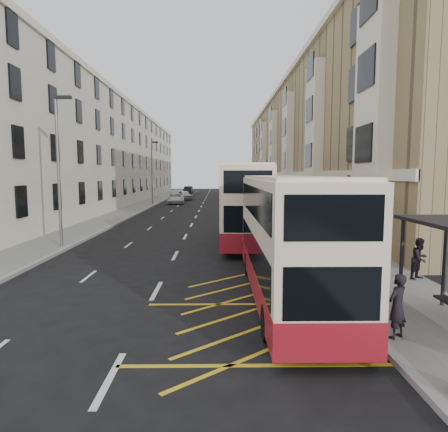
{
  "coord_description": "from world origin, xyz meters",
  "views": [
    {
      "loc": [
        2.18,
        -9.57,
        4.05
      ],
      "look_at": [
        2.42,
        8.86,
        2.1
      ],
      "focal_mm": 32.0,
      "sensor_mm": 36.0,
      "label": 1
    }
  ],
  "objects_px": {
    "street_lamp_near": "(59,163)",
    "car_red": "(226,192)",
    "street_lamp_far": "(152,169)",
    "white_van": "(175,198)",
    "double_decker_rear": "(250,203)",
    "pedestrian_mid": "(420,259)",
    "car_silver": "(185,195)",
    "double_decker_front": "(288,238)",
    "car_dark": "(188,190)",
    "pedestrian_far": "(320,245)",
    "pedestrian_near": "(397,306)"
  },
  "relations": [
    {
      "from": "street_lamp_far",
      "to": "double_decker_rear",
      "type": "relative_size",
      "value": 0.69
    },
    {
      "from": "street_lamp_near",
      "to": "pedestrian_near",
      "type": "xyz_separation_m",
      "value": [
        12.76,
        -12.44,
        -3.71
      ]
    },
    {
      "from": "double_decker_front",
      "to": "car_silver",
      "type": "distance_m",
      "value": 50.43
    },
    {
      "from": "car_dark",
      "to": "car_red",
      "type": "height_order",
      "value": "car_dark"
    },
    {
      "from": "double_decker_front",
      "to": "pedestrian_far",
      "type": "relative_size",
      "value": 5.56
    },
    {
      "from": "car_silver",
      "to": "street_lamp_near",
      "type": "bearing_deg",
      "value": -113.1
    },
    {
      "from": "double_decker_rear",
      "to": "pedestrian_near",
      "type": "distance_m",
      "value": 14.95
    },
    {
      "from": "car_dark",
      "to": "double_decker_front",
      "type": "bearing_deg",
      "value": -82.25
    },
    {
      "from": "street_lamp_near",
      "to": "car_silver",
      "type": "relative_size",
      "value": 1.85
    },
    {
      "from": "double_decker_rear",
      "to": "pedestrian_mid",
      "type": "height_order",
      "value": "double_decker_rear"
    },
    {
      "from": "pedestrian_far",
      "to": "car_silver",
      "type": "distance_m",
      "value": 46.72
    },
    {
      "from": "double_decker_front",
      "to": "car_red",
      "type": "xyz_separation_m",
      "value": [
        -0.91,
        60.92,
        -1.37
      ]
    },
    {
      "from": "street_lamp_near",
      "to": "double_decker_rear",
      "type": "height_order",
      "value": "street_lamp_near"
    },
    {
      "from": "car_silver",
      "to": "car_dark",
      "type": "xyz_separation_m",
      "value": [
        -0.9,
        19.43,
        0.02
      ]
    },
    {
      "from": "pedestrian_far",
      "to": "car_dark",
      "type": "distance_m",
      "value": 65.99
    },
    {
      "from": "car_red",
      "to": "street_lamp_near",
      "type": "bearing_deg",
      "value": 94.79
    },
    {
      "from": "street_lamp_far",
      "to": "car_red",
      "type": "distance_m",
      "value": 24.31
    },
    {
      "from": "double_decker_rear",
      "to": "car_silver",
      "type": "distance_m",
      "value": 39.26
    },
    {
      "from": "street_lamp_near",
      "to": "car_dark",
      "type": "relative_size",
      "value": 1.74
    },
    {
      "from": "street_lamp_near",
      "to": "car_silver",
      "type": "height_order",
      "value": "street_lamp_near"
    },
    {
      "from": "street_lamp_far",
      "to": "pedestrian_far",
      "type": "relative_size",
      "value": 4.45
    },
    {
      "from": "pedestrian_near",
      "to": "car_silver",
      "type": "distance_m",
      "value": 54.1
    },
    {
      "from": "street_lamp_near",
      "to": "street_lamp_far",
      "type": "xyz_separation_m",
      "value": [
        0.0,
        30.0,
        0.0
      ]
    },
    {
      "from": "street_lamp_far",
      "to": "pedestrian_near",
      "type": "bearing_deg",
      "value": -73.27
    },
    {
      "from": "street_lamp_far",
      "to": "pedestrian_near",
      "type": "xyz_separation_m",
      "value": [
        12.76,
        -42.44,
        -3.71
      ]
    },
    {
      "from": "car_silver",
      "to": "car_dark",
      "type": "distance_m",
      "value": 19.45
    },
    {
      "from": "street_lamp_near",
      "to": "double_decker_front",
      "type": "height_order",
      "value": "street_lamp_near"
    },
    {
      "from": "double_decker_front",
      "to": "pedestrian_mid",
      "type": "distance_m",
      "value": 5.72
    },
    {
      "from": "street_lamp_far",
      "to": "white_van",
      "type": "xyz_separation_m",
      "value": [
        2.6,
        2.91,
        -3.94
      ]
    },
    {
      "from": "street_lamp_near",
      "to": "car_dark",
      "type": "xyz_separation_m",
      "value": [
        2.27,
        60.23,
        -3.88
      ]
    },
    {
      "from": "street_lamp_far",
      "to": "car_silver",
      "type": "relative_size",
      "value": 1.85
    },
    {
      "from": "double_decker_front",
      "to": "car_dark",
      "type": "distance_m",
      "value": 69.8
    },
    {
      "from": "pedestrian_mid",
      "to": "white_van",
      "type": "distance_m",
      "value": 42.2
    },
    {
      "from": "double_decker_rear",
      "to": "white_van",
      "type": "xyz_separation_m",
      "value": [
        -7.82,
        30.65,
        -1.63
      ]
    },
    {
      "from": "pedestrian_mid",
      "to": "pedestrian_far",
      "type": "bearing_deg",
      "value": 113.47
    },
    {
      "from": "street_lamp_near",
      "to": "car_dark",
      "type": "bearing_deg",
      "value": 87.84
    },
    {
      "from": "street_lamp_near",
      "to": "car_red",
      "type": "distance_m",
      "value": 52.95
    },
    {
      "from": "double_decker_rear",
      "to": "car_silver",
      "type": "bearing_deg",
      "value": 106.48
    },
    {
      "from": "pedestrian_mid",
      "to": "pedestrian_far",
      "type": "height_order",
      "value": "pedestrian_far"
    },
    {
      "from": "double_decker_front",
      "to": "pedestrian_mid",
      "type": "bearing_deg",
      "value": 20.15
    },
    {
      "from": "double_decker_rear",
      "to": "pedestrian_near",
      "type": "xyz_separation_m",
      "value": [
        2.33,
        -14.7,
        -1.4
      ]
    },
    {
      "from": "street_lamp_near",
      "to": "street_lamp_far",
      "type": "relative_size",
      "value": 1.0
    },
    {
      "from": "street_lamp_near",
      "to": "double_decker_rear",
      "type": "distance_m",
      "value": 10.91
    },
    {
      "from": "car_silver",
      "to": "car_red",
      "type": "xyz_separation_m",
      "value": [
        6.65,
        11.08,
        -0.08
      ]
    },
    {
      "from": "pedestrian_far",
      "to": "double_decker_rear",
      "type": "bearing_deg",
      "value": -59.41
    },
    {
      "from": "pedestrian_far",
      "to": "white_van",
      "type": "bearing_deg",
      "value": -62.86
    },
    {
      "from": "pedestrian_near",
      "to": "street_lamp_far",
      "type": "bearing_deg",
      "value": -108.97
    },
    {
      "from": "pedestrian_mid",
      "to": "car_dark",
      "type": "height_order",
      "value": "pedestrian_mid"
    },
    {
      "from": "double_decker_front",
      "to": "car_red",
      "type": "relative_size",
      "value": 2.21
    },
    {
      "from": "car_silver",
      "to": "double_decker_rear",
      "type": "bearing_deg",
      "value": -98.0
    }
  ]
}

